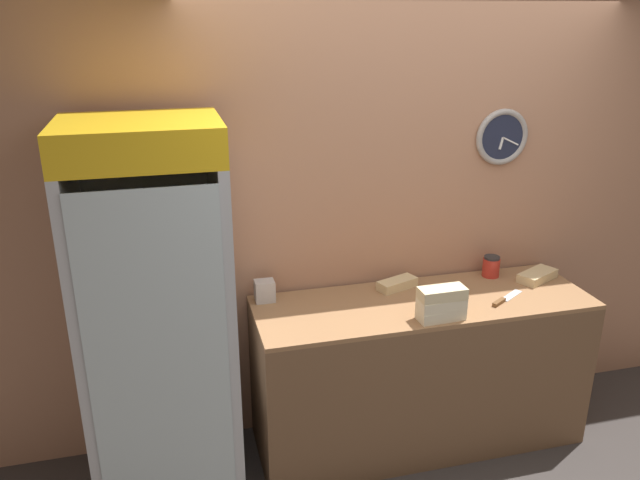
# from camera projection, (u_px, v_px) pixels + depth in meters

# --- Properties ---
(wall_back) EXTENTS (5.20, 0.09, 2.70)m
(wall_back) POSITION_uv_depth(u_px,v_px,m) (404.00, 208.00, 3.68)
(wall_back) COLOR #AD7A5B
(wall_back) RESTS_ON ground_plane
(prep_counter) EXTENTS (1.91, 0.62, 0.92)m
(prep_counter) POSITION_uv_depth(u_px,v_px,m) (419.00, 371.00, 3.66)
(prep_counter) COLOR brown
(prep_counter) RESTS_ON ground_plane
(beverage_cooler) EXTENTS (0.73, 0.68, 2.00)m
(beverage_cooler) POSITION_uv_depth(u_px,v_px,m) (156.00, 299.00, 3.12)
(beverage_cooler) COLOR #B2B7BC
(beverage_cooler) RESTS_ON ground_plane
(sandwich_stack_bottom) EXTENTS (0.25, 0.12, 0.06)m
(sandwich_stack_bottom) POSITION_uv_depth(u_px,v_px,m) (441.00, 314.00, 3.28)
(sandwich_stack_bottom) COLOR beige
(sandwich_stack_bottom) RESTS_ON prep_counter
(sandwich_stack_middle) EXTENTS (0.25, 0.12, 0.06)m
(sandwich_stack_middle) POSITION_uv_depth(u_px,v_px,m) (441.00, 304.00, 3.26)
(sandwich_stack_middle) COLOR beige
(sandwich_stack_middle) RESTS_ON sandwich_stack_bottom
(sandwich_stack_top) EXTENTS (0.25, 0.11, 0.06)m
(sandwich_stack_top) POSITION_uv_depth(u_px,v_px,m) (442.00, 293.00, 3.24)
(sandwich_stack_top) COLOR beige
(sandwich_stack_top) RESTS_ON sandwich_stack_middle
(sandwich_flat_left) EXTENTS (0.29, 0.22, 0.05)m
(sandwich_flat_left) POSITION_uv_depth(u_px,v_px,m) (537.00, 276.00, 3.76)
(sandwich_flat_left) COLOR tan
(sandwich_flat_left) RESTS_ON prep_counter
(sandwich_flat_right) EXTENTS (0.26, 0.17, 0.05)m
(sandwich_flat_right) POSITION_uv_depth(u_px,v_px,m) (397.00, 284.00, 3.65)
(sandwich_flat_right) COLOR tan
(sandwich_flat_right) RESTS_ON prep_counter
(chefs_knife) EXTENTS (0.27, 0.19, 0.02)m
(chefs_knife) POSITION_uv_depth(u_px,v_px,m) (503.00, 300.00, 3.49)
(chefs_knife) COLOR silver
(chefs_knife) RESTS_ON prep_counter
(condiment_jar) EXTENTS (0.10, 0.10, 0.13)m
(condiment_jar) POSITION_uv_depth(u_px,v_px,m) (491.00, 266.00, 3.80)
(condiment_jar) COLOR #B72D23
(condiment_jar) RESTS_ON prep_counter
(napkin_dispenser) EXTENTS (0.11, 0.09, 0.12)m
(napkin_dispenser) POSITION_uv_depth(u_px,v_px,m) (265.00, 291.00, 3.48)
(napkin_dispenser) COLOR #B7B2AD
(napkin_dispenser) RESTS_ON prep_counter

